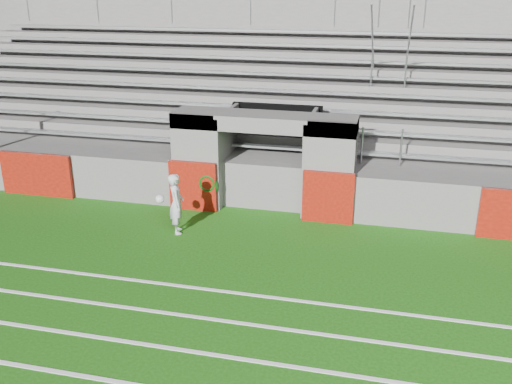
# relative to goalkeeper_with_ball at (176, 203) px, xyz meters

# --- Properties ---
(ground) EXTENTS (90.00, 90.00, 0.00)m
(ground) POSITION_rel_goalkeeper_with_ball_xyz_m (1.72, -1.47, -0.76)
(ground) COLOR #174D0C
(ground) RESTS_ON ground
(stadium_structure) EXTENTS (26.00, 8.48, 5.42)m
(stadium_structure) POSITION_rel_goalkeeper_with_ball_xyz_m (1.72, 6.50, 0.73)
(stadium_structure) COLOR #585553
(stadium_structure) RESTS_ON ground
(goalkeeper_with_ball) EXTENTS (0.75, 0.65, 1.51)m
(goalkeeper_with_ball) POSITION_rel_goalkeeper_with_ball_xyz_m (0.00, 0.00, 0.00)
(goalkeeper_with_ball) COLOR #B7BBC1
(goalkeeper_with_ball) RESTS_ON ground
(hose_coil) EXTENTS (0.59, 0.15, 0.62)m
(hose_coil) POSITION_rel_goalkeeper_with_ball_xyz_m (0.33, 1.46, -0.01)
(hose_coil) COLOR #0B390C
(hose_coil) RESTS_ON ground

